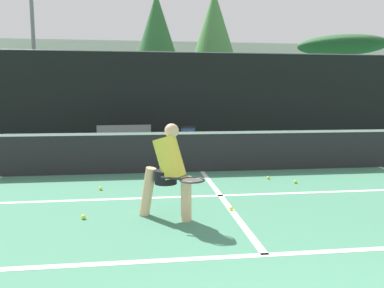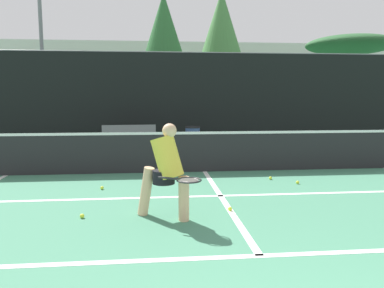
% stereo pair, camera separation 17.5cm
% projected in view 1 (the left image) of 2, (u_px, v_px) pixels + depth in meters
% --- Properties ---
extents(court_baseline_near, '(11.00, 0.10, 0.01)m').
position_uv_depth(court_baseline_near, '(265.00, 255.00, 4.21)').
color(court_baseline_near, white).
rests_on(court_baseline_near, ground).
extents(court_service_line, '(8.25, 0.10, 0.01)m').
position_uv_depth(court_service_line, '(220.00, 196.00, 6.71)').
color(court_service_line, white).
rests_on(court_service_line, ground).
extents(court_center_mark, '(0.10, 4.72, 0.01)m').
position_uv_depth(court_center_mark, '(222.00, 198.00, 6.53)').
color(court_center_mark, white).
rests_on(court_center_mark, ground).
extents(net, '(11.09, 0.09, 1.07)m').
position_uv_depth(net, '(202.00, 150.00, 8.78)').
color(net, slate).
rests_on(net, ground).
extents(fence_back, '(24.00, 0.06, 3.28)m').
position_uv_depth(fence_back, '(183.00, 100.00, 13.07)').
color(fence_back, black).
rests_on(fence_back, ground).
extents(player_practicing, '(0.98, 0.97, 1.40)m').
position_uv_depth(player_practicing, '(168.00, 169.00, 5.37)').
color(player_practicing, '#DBAD84').
rests_on(player_practicing, ground).
extents(tennis_ball_scattered_0, '(0.07, 0.07, 0.07)m').
position_uv_depth(tennis_ball_scattered_0, '(101.00, 188.00, 7.10)').
color(tennis_ball_scattered_0, '#D1E033').
rests_on(tennis_ball_scattered_0, ground).
extents(tennis_ball_scattered_1, '(0.07, 0.07, 0.07)m').
position_uv_depth(tennis_ball_scattered_1, '(83.00, 217.00, 5.43)').
color(tennis_ball_scattered_1, '#D1E033').
rests_on(tennis_ball_scattered_1, ground).
extents(tennis_ball_scattered_2, '(0.07, 0.07, 0.07)m').
position_uv_depth(tennis_ball_scattered_2, '(295.00, 182.00, 7.66)').
color(tennis_ball_scattered_2, '#D1E033').
rests_on(tennis_ball_scattered_2, ground).
extents(tennis_ball_scattered_5, '(0.07, 0.07, 0.07)m').
position_uv_depth(tennis_ball_scattered_5, '(268.00, 178.00, 8.04)').
color(tennis_ball_scattered_5, '#D1E033').
rests_on(tennis_ball_scattered_5, ground).
extents(tennis_ball_scattered_7, '(0.07, 0.07, 0.07)m').
position_uv_depth(tennis_ball_scattered_7, '(231.00, 209.00, 5.84)').
color(tennis_ball_scattered_7, '#D1E033').
rests_on(tennis_ball_scattered_7, ground).
extents(courtside_bench, '(1.71, 0.51, 0.86)m').
position_uv_depth(courtside_bench, '(124.00, 138.00, 11.73)').
color(courtside_bench, slate).
rests_on(courtside_bench, ground).
extents(trash_bin, '(0.49, 0.49, 0.80)m').
position_uv_depth(trash_bin, '(188.00, 139.00, 12.04)').
color(trash_bin, '#384C7F').
rests_on(trash_bin, ground).
extents(parked_car, '(1.81, 4.01, 1.37)m').
position_uv_depth(parked_car, '(126.00, 125.00, 15.31)').
color(parked_car, navy).
rests_on(parked_car, ground).
extents(tree_west, '(2.88, 2.88, 7.69)m').
position_uv_depth(tree_west, '(214.00, 31.00, 21.18)').
color(tree_west, brown).
rests_on(tree_west, ground).
extents(tree_mid, '(2.61, 2.61, 6.97)m').
position_uv_depth(tree_mid, '(157.00, 34.00, 19.04)').
color(tree_mid, brown).
rests_on(tree_mid, ground).
extents(tree_east, '(4.31, 4.31, 4.72)m').
position_uv_depth(tree_east, '(341.00, 46.00, 18.73)').
color(tree_east, brown).
rests_on(tree_east, ground).
extents(building_far, '(36.00, 2.40, 5.80)m').
position_uv_depth(building_far, '(161.00, 81.00, 29.34)').
color(building_far, beige).
rests_on(building_far, ground).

